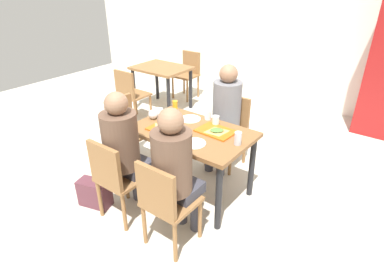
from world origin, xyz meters
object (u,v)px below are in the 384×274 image
(pizza_slice_a, at_px, (165,127))
(background_chair_far, at_px, (188,71))
(plastic_cup_c, at_px, (160,113))
(plastic_cup_d, at_px, (216,121))
(person_far_side, at_px, (225,111))
(paper_plate_near_edge, at_px, (194,143))
(plastic_cup_b, at_px, (173,139))
(foil_bundle, at_px, (153,114))
(background_table, at_px, (162,74))
(main_table, at_px, (192,139))
(chair_near_right, at_px, (165,200))
(tray_red_far, at_px, (216,131))
(soda_can, at_px, (238,138))
(person_in_brown_jacket, at_px, (175,167))
(background_chair_near, at_px, (130,92))
(chair_left_end, at_px, (126,127))
(person_in_red, at_px, (124,146))
(handbag, at_px, (95,193))
(pizza_slice_b, at_px, (217,131))
(condiment_bottle, at_px, (175,108))
(chair_far_side, at_px, (230,126))
(plastic_cup_a, at_px, (208,115))
(tray_red_near, at_px, (167,129))
(chair_near_left, at_px, (115,175))
(paper_plate_center, at_px, (190,119))

(pizza_slice_a, xyz_separation_m, background_chair_far, (-1.61, 2.49, -0.26))
(plastic_cup_c, height_order, plastic_cup_d, same)
(person_far_side, height_order, paper_plate_near_edge, person_far_side)
(plastic_cup_b, bearing_deg, person_far_side, 91.80)
(foil_bundle, distance_m, background_table, 2.12)
(main_table, height_order, chair_near_right, chair_near_right)
(tray_red_far, distance_m, soda_can, 0.31)
(chair_near_right, relative_size, person_in_brown_jacket, 0.67)
(paper_plate_near_edge, height_order, pizza_slice_a, pizza_slice_a)
(background_chair_near, xyz_separation_m, background_chair_far, (0.00, 1.47, 0.00))
(chair_left_end, height_order, person_in_red, person_in_red)
(paper_plate_near_edge, height_order, plastic_cup_c, plastic_cup_c)
(tray_red_far, height_order, handbag, tray_red_far)
(pizza_slice_b, xyz_separation_m, background_table, (-2.07, 1.52, -0.15))
(pizza_slice_b, bearing_deg, foil_bundle, -170.72)
(pizza_slice_b, bearing_deg, background_table, 143.78)
(condiment_bottle, height_order, background_chair_near, condiment_bottle)
(background_chair_far, bearing_deg, chair_far_side, -40.77)
(chair_left_end, distance_m, plastic_cup_a, 1.04)
(pizza_slice_a, distance_m, background_chair_near, 1.93)
(tray_red_near, distance_m, pizza_slice_a, 0.03)
(background_chair_far, bearing_deg, paper_plate_near_edge, -51.68)
(pizza_slice_a, xyz_separation_m, handbag, (-0.41, -0.64, -0.61))
(person_in_brown_jacket, height_order, condiment_bottle, person_in_brown_jacket)
(person_in_brown_jacket, xyz_separation_m, handbag, (-0.94, -0.16, -0.59))
(pizza_slice_a, relative_size, condiment_bottle, 1.55)
(plastic_cup_b, relative_size, background_chair_near, 0.12)
(tray_red_far, bearing_deg, condiment_bottle, 170.94)
(plastic_cup_a, distance_m, plastic_cup_d, 0.17)
(tray_red_far, xyz_separation_m, foil_bundle, (-0.71, -0.13, 0.04))
(pizza_slice_b, height_order, background_chair_far, background_chair_far)
(chair_near_left, bearing_deg, person_in_brown_jacket, 13.35)
(chair_near_right, relative_size, foil_bundle, 8.39)
(main_table, distance_m, paper_plate_center, 0.29)
(person_far_side, relative_size, plastic_cup_d, 12.49)
(plastic_cup_a, xyz_separation_m, foil_bundle, (-0.47, -0.34, 0.00))
(paper_plate_near_edge, height_order, background_chair_far, background_chair_far)
(paper_plate_center, bearing_deg, foil_bundle, -145.18)
(chair_near_left, bearing_deg, background_chair_far, 116.47)
(chair_far_side, xyz_separation_m, plastic_cup_d, (0.12, -0.52, 0.29))
(main_table, bearing_deg, chair_near_left, -111.20)
(plastic_cup_b, height_order, foil_bundle, same)
(pizza_slice_a, distance_m, soda_can, 0.75)
(plastic_cup_c, bearing_deg, pizza_slice_b, 3.57)
(chair_near_left, bearing_deg, chair_far_side, 79.02)
(person_in_red, height_order, background_chair_near, person_in_red)
(person_far_side, relative_size, tray_red_far, 3.47)
(person_in_brown_jacket, relative_size, tray_red_far, 3.47)
(chair_near_right, relative_size, person_far_side, 0.67)
(paper_plate_center, relative_size, plastic_cup_b, 2.20)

